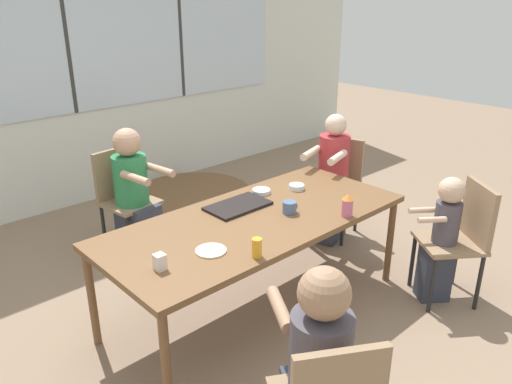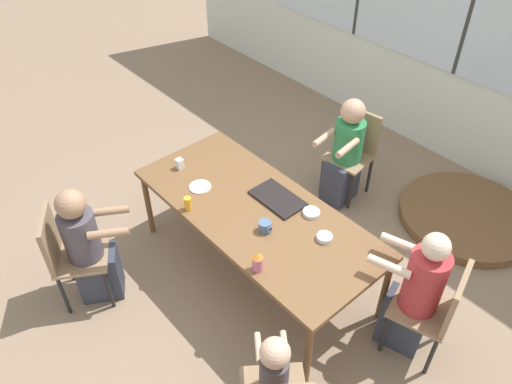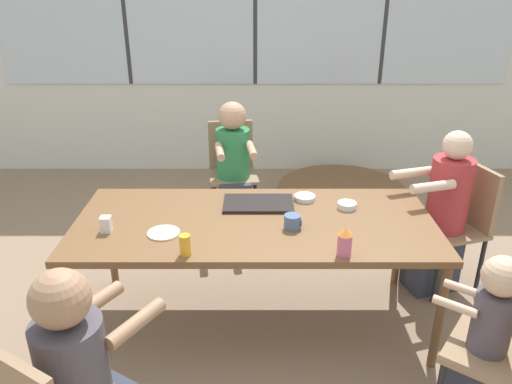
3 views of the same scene
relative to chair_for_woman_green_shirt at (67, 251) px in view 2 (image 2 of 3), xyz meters
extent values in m
plane|color=#8C725B|center=(0.75, 1.25, -0.52)|extent=(16.00, 16.00, 0.00)
cube|color=silver|center=(0.75, 3.94, 0.88)|extent=(8.40, 0.06, 2.80)
cube|color=silver|center=(0.75, 3.90, 1.06)|extent=(5.20, 0.02, 1.25)
cube|color=#333333|center=(0.75, 3.89, 1.06)|extent=(0.04, 0.01, 1.25)
cube|color=brown|center=(0.75, 1.25, 0.16)|extent=(2.09, 0.92, 0.04)
cylinder|color=brown|center=(-0.25, 0.84, -0.19)|extent=(0.05, 0.05, 0.67)
cylinder|color=brown|center=(1.75, 0.84, -0.19)|extent=(0.05, 0.05, 0.67)
cylinder|color=brown|center=(-0.25, 1.66, -0.19)|extent=(0.05, 0.05, 0.67)
cylinder|color=brown|center=(1.75, 1.66, -0.19)|extent=(0.05, 0.05, 0.67)
cube|color=#937556|center=(0.05, 0.08, -0.08)|extent=(0.55, 0.55, 0.03)
cube|color=#937556|center=(-0.05, -0.08, 0.14)|extent=(0.34, 0.23, 0.42)
cylinder|color=black|center=(-0.01, 0.31, -0.31)|extent=(0.03, 0.03, 0.43)
cylinder|color=black|center=(0.28, 0.14, -0.31)|extent=(0.03, 0.03, 0.43)
cylinder|color=black|center=(-0.19, 0.02, -0.31)|extent=(0.03, 0.03, 0.43)
cylinder|color=black|center=(0.11, -0.15, -0.31)|extent=(0.03, 0.03, 0.43)
cube|color=#937556|center=(0.56, 2.60, -0.08)|extent=(0.45, 0.45, 0.03)
cube|color=#937556|center=(0.54, 2.78, 0.14)|extent=(0.38, 0.09, 0.42)
cylinder|color=black|center=(0.76, 2.46, -0.31)|extent=(0.03, 0.03, 0.43)
cylinder|color=black|center=(0.42, 2.41, -0.31)|extent=(0.03, 0.03, 0.43)
cylinder|color=black|center=(0.71, 2.80, -0.31)|extent=(0.03, 0.03, 0.43)
cylinder|color=black|center=(0.37, 2.75, -0.31)|extent=(0.03, 0.03, 0.43)
cube|color=#937556|center=(2.06, 1.64, -0.08)|extent=(0.50, 0.50, 0.03)
cube|color=#937556|center=(2.23, 1.69, 0.14)|extent=(0.14, 0.37, 0.42)
cylinder|color=black|center=(1.95, 1.43, -0.31)|extent=(0.03, 0.03, 0.43)
cylinder|color=black|center=(1.85, 1.76, -0.31)|extent=(0.03, 0.03, 0.43)
cylinder|color=black|center=(2.27, 1.53, -0.31)|extent=(0.03, 0.03, 0.43)
cylinder|color=black|center=(2.18, 1.85, -0.31)|extent=(0.03, 0.03, 0.43)
cube|color=#333847|center=(0.10, 0.16, -0.30)|extent=(0.37, 0.40, 0.45)
cylinder|color=#4C4751|center=(0.07, 0.11, 0.14)|extent=(0.27, 0.27, 0.41)
sphere|color=#A37A5B|center=(0.07, 0.11, 0.45)|extent=(0.22, 0.22, 0.22)
cylinder|color=#A37A5B|center=(0.08, 0.37, 0.24)|extent=(0.20, 0.28, 0.06)
cylinder|color=#A37A5B|center=(0.29, 0.24, 0.24)|extent=(0.20, 0.28, 0.06)
cube|color=#333847|center=(0.58, 2.51, -0.30)|extent=(0.29, 0.36, 0.45)
cylinder|color=#2D844C|center=(0.57, 2.56, 0.13)|extent=(0.28, 0.28, 0.41)
sphere|color=tan|center=(0.57, 2.56, 0.45)|extent=(0.23, 0.23, 0.23)
cylinder|color=tan|center=(0.73, 2.35, 0.24)|extent=(0.10, 0.31, 0.06)
cylinder|color=tan|center=(0.48, 2.31, 0.24)|extent=(0.10, 0.31, 0.06)
cube|color=#333847|center=(1.97, 1.61, -0.30)|extent=(0.37, 0.32, 0.45)
cylinder|color=#B23338|center=(2.02, 1.63, 0.18)|extent=(0.26, 0.26, 0.49)
sphere|color=beige|center=(2.02, 1.63, 0.52)|extent=(0.18, 0.18, 0.18)
cylinder|color=beige|center=(1.84, 1.45, 0.31)|extent=(0.30, 0.14, 0.06)
cylinder|color=beige|center=(1.77, 1.68, 0.31)|extent=(0.30, 0.14, 0.06)
cylinder|color=#4C4751|center=(1.82, 0.46, 0.08)|extent=(0.18, 0.18, 0.30)
sphere|color=#DBB293|center=(1.82, 0.46, 0.32)|extent=(0.18, 0.18, 0.18)
cylinder|color=#DBB293|center=(1.65, 0.48, 0.15)|extent=(0.18, 0.15, 0.04)
cylinder|color=#DBB293|center=(1.74, 0.61, 0.15)|extent=(0.18, 0.15, 0.04)
cube|color=black|center=(0.77, 1.46, 0.19)|extent=(0.43, 0.26, 0.02)
cylinder|color=slate|center=(0.96, 1.15, 0.22)|extent=(0.09, 0.09, 0.08)
torus|color=slate|center=(1.01, 1.15, 0.22)|extent=(0.01, 0.06, 0.06)
cylinder|color=#CC668C|center=(1.21, 0.86, 0.24)|extent=(0.07, 0.07, 0.12)
cone|color=orange|center=(1.21, 0.86, 0.32)|extent=(0.08, 0.08, 0.04)
cylinder|color=gold|center=(0.40, 0.86, 0.24)|extent=(0.06, 0.06, 0.11)
cube|color=silver|center=(-0.07, 1.11, 0.23)|extent=(0.06, 0.06, 0.09)
cylinder|color=silver|center=(1.07, 1.53, 0.20)|extent=(0.13, 0.13, 0.03)
cylinder|color=silver|center=(1.32, 1.41, 0.20)|extent=(0.12, 0.12, 0.04)
cylinder|color=beige|center=(0.25, 1.09, 0.19)|extent=(0.18, 0.18, 0.01)
cylinder|color=brown|center=(1.61, 3.18, -0.51)|extent=(1.26, 1.26, 0.03)
cylinder|color=brown|center=(1.61, 3.18, -0.48)|extent=(1.27, 1.27, 0.03)
cylinder|color=brown|center=(1.61, 3.18, -0.45)|extent=(1.26, 1.26, 0.03)
camera|label=1|loc=(-1.27, -0.94, 1.56)|focal=35.00mm
camera|label=2|loc=(2.89, -0.63, 2.80)|focal=35.00mm
camera|label=3|loc=(0.76, -1.34, 1.51)|focal=35.00mm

